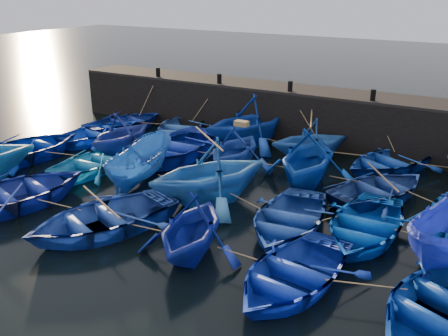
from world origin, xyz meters
The scene contains 32 objects.
ground centered at (0.00, 0.00, 0.00)m, with size 120.00×120.00×0.00m, color black.
quay_wall centered at (0.00, 10.50, 1.25)m, with size 26.00×2.50×2.50m, color black.
quay_top centered at (0.00, 10.50, 2.56)m, with size 26.00×2.50×0.12m, color black.
bollard_0 centered at (-8.00, 9.60, 2.87)m, with size 0.24×0.24×0.50m, color black.
bollard_1 centered at (-4.00, 9.60, 2.87)m, with size 0.24×0.24×0.50m, color black.
bollard_2 centered at (0.00, 9.60, 2.87)m, with size 0.24×0.24×0.50m, color black.
bollard_3 centered at (4.00, 9.60, 2.87)m, with size 0.24×0.24×0.50m, color black.
boat_0 centered at (-8.56, 7.24, 0.47)m, with size 3.27×4.58×0.95m, color navy.
boat_1 centered at (-5.31, 7.69, 0.48)m, with size 3.31×4.62×0.96m, color #2854A9.
boat_2 centered at (-1.48, 8.07, 1.28)m, with size 4.21×4.88×2.57m, color #0E3696.
boat_3 centered at (1.87, 7.68, 0.96)m, with size 3.16×3.67×1.93m, color blue.
boat_4 centered at (5.31, 7.96, 0.47)m, with size 3.27×4.56×0.95m, color #123D9C.
boat_6 centered at (-8.36, 5.12, 0.47)m, with size 3.25×4.54×0.94m, color blue.
boat_7 centered at (-6.06, 4.10, 1.00)m, with size 3.27×3.79×2.00m, color navy.
boat_8 centered at (-3.52, 4.72, 0.60)m, with size 4.11×5.75×1.19m, color #1A33CE.
boat_9 centered at (-0.42, 4.86, 1.00)m, with size 3.29×3.81×2.01m, color #193EA4.
boat_10 centered at (2.89, 4.86, 1.19)m, with size 3.90×4.52×2.38m, color #073897.
boat_11 centered at (5.77, 4.83, 0.45)m, with size 3.13×4.38×0.91m, color navy.
boat_13 centered at (-9.24, 1.28, 0.55)m, with size 3.78×5.28×1.10m, color navy.
boat_14 centered at (-5.55, 1.69, 0.44)m, with size 3.01×4.21×0.87m, color blue.
boat_15 centered at (-2.96, 1.60, 0.83)m, with size 1.61×4.27×1.65m, color #2054A2.
boat_16 centered at (0.41, 1.42, 1.22)m, with size 4.00×4.64×2.44m, color blue.
boat_17 centered at (3.80, 0.76, 0.48)m, with size 3.28×4.58×0.95m, color #1D439C.
boat_18 centered at (6.07, 1.54, 0.48)m, with size 3.31×4.63×0.96m, color blue.
boat_21 centered at (-5.42, -2.41, 0.56)m, with size 3.84×5.36×1.11m, color navy.
boat_22 centered at (-1.37, -2.26, 0.53)m, with size 3.63×5.07×1.05m, color #214297.
boat_23 centered at (1.97, -2.10, 0.97)m, with size 3.16×3.67×1.93m, color navy.
boat_24 centered at (5.18, -2.15, 0.47)m, with size 3.25×4.55×0.94m, color #1230C6.
boat_25 centered at (8.87, -1.54, 0.52)m, with size 3.56×4.97×1.03m, color #093593.
wooden_crate centered at (-0.12, 4.86, 2.11)m, with size 0.57×0.36×0.21m, color olive.
mooring_ropes centered at (-0.04, 4.85, 0.87)m, with size 17.38×11.95×2.10m.
loose_oars centered at (1.67, 2.92, 1.61)m, with size 9.40×12.02×1.59m.
Camera 1 is at (9.30, -12.80, 7.64)m, focal length 40.00 mm.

